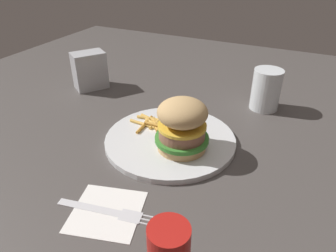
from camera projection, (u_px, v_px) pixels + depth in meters
ground_plane at (170, 142)px, 0.68m from camera, size 1.60×1.60×0.00m
plate at (168, 140)px, 0.67m from camera, size 0.28×0.28×0.01m
sandwich at (182, 125)px, 0.61m from camera, size 0.11×0.11×0.11m
fries_pile at (155, 123)px, 0.72m from camera, size 0.11×0.11×0.01m
napkin at (107, 211)px, 0.50m from camera, size 0.13×0.13×0.00m
fork at (107, 210)px, 0.50m from camera, size 0.17×0.05×0.00m
drink_glass at (266, 91)px, 0.79m from camera, size 0.07×0.07×0.10m
napkin_dispenser at (90, 70)px, 0.90m from camera, size 0.10×0.11×0.11m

